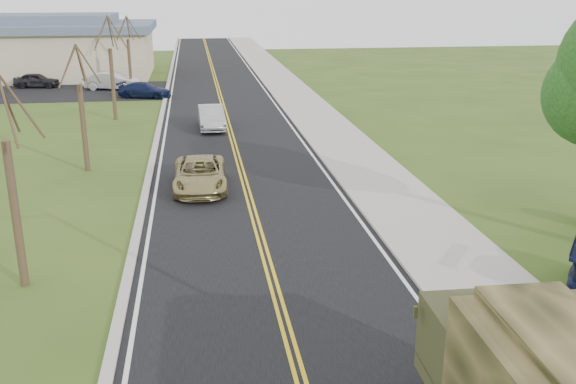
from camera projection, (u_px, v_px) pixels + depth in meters
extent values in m
cube|color=black|center=(221.00, 101.00, 47.47)|extent=(8.00, 120.00, 0.01)
cube|color=#9E998E|center=(277.00, 99.00, 48.03)|extent=(0.30, 120.00, 0.12)
cube|color=#9E998E|center=(300.00, 98.00, 48.27)|extent=(3.20, 120.00, 0.10)
cube|color=#9E998E|center=(165.00, 102.00, 46.88)|extent=(0.30, 120.00, 0.10)
cylinder|color=#38281C|center=(16.00, 216.00, 17.60)|extent=(0.24, 0.24, 4.20)
cylinder|color=#38281C|center=(21.00, 105.00, 16.86)|extent=(1.01, 0.33, 1.90)
cylinder|color=#38281C|center=(9.00, 105.00, 17.28)|extent=(0.13, 1.29, 1.74)
cylinder|color=#38281C|center=(7.00, 109.00, 16.32)|extent=(0.58, 0.90, 1.90)
cylinder|color=#38281C|center=(84.00, 129.00, 28.94)|extent=(0.24, 0.24, 3.96)
cylinder|color=#38281C|center=(88.00, 64.00, 28.24)|extent=(0.96, 0.32, 1.79)
cylinder|color=#38281C|center=(80.00, 65.00, 28.64)|extent=(0.12, 1.22, 1.65)
cylinder|color=#38281C|center=(68.00, 64.00, 28.16)|extent=(0.93, 0.41, 1.79)
cylinder|color=#38281C|center=(67.00, 68.00, 27.61)|extent=(0.75, 0.99, 1.67)
cylinder|color=#38281C|center=(82.00, 66.00, 27.73)|extent=(0.55, 0.85, 1.80)
cylinder|color=#38281C|center=(113.00, 85.00, 40.17)|extent=(0.24, 0.24, 4.44)
cylinder|color=#38281C|center=(117.00, 32.00, 39.38)|extent=(1.07, 0.35, 2.00)
cylinder|color=#38281C|center=(110.00, 33.00, 39.83)|extent=(0.13, 1.36, 1.84)
cylinder|color=#38281C|center=(101.00, 32.00, 39.29)|extent=(1.03, 0.46, 2.00)
cylinder|color=#38281C|center=(101.00, 34.00, 38.68)|extent=(0.83, 1.10, 1.87)
cylinder|color=#38281C|center=(113.00, 33.00, 38.81)|extent=(0.61, 0.95, 2.01)
cylinder|color=#38281C|center=(130.00, 65.00, 51.52)|extent=(0.24, 0.24, 4.08)
cylinder|color=#38281C|center=(133.00, 27.00, 50.80)|extent=(0.99, 0.33, 1.84)
cylinder|color=#38281C|center=(128.00, 28.00, 51.21)|extent=(0.13, 1.25, 1.69)
cylinder|color=#38281C|center=(121.00, 28.00, 50.72)|extent=(0.95, 0.42, 1.85)
cylinder|color=#38281C|center=(122.00, 29.00, 50.15)|extent=(0.77, 1.02, 1.72)
cylinder|color=#38281C|center=(130.00, 28.00, 50.28)|extent=(0.57, 0.88, 1.85)
cube|color=tan|center=(40.00, 54.00, 59.67)|extent=(20.00, 12.00, 4.20)
cube|color=#475466|center=(37.00, 27.00, 58.94)|extent=(21.00, 13.00, 0.70)
cube|color=#475466|center=(36.00, 19.00, 58.72)|extent=(14.00, 8.00, 0.90)
cube|color=black|center=(94.00, 91.00, 51.73)|extent=(18.00, 10.00, 0.02)
cube|color=#383A20|center=(491.00, 342.00, 11.92)|extent=(2.33, 1.87, 1.33)
cube|color=black|center=(474.00, 311.00, 12.67)|extent=(2.09, 0.13, 0.67)
imported|color=#9D8E58|center=(200.00, 174.00, 26.69)|extent=(2.22, 4.68, 1.29)
imported|color=#A5A6AA|center=(211.00, 117.00, 37.97)|extent=(1.58, 4.21, 1.37)
imported|color=black|center=(37.00, 80.00, 53.40)|extent=(3.77, 1.86, 1.24)
imported|color=silver|center=(112.00, 81.00, 52.28)|extent=(4.72, 2.70, 1.47)
imported|color=#0F1839|center=(145.00, 90.00, 48.64)|extent=(4.31, 2.74, 1.16)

